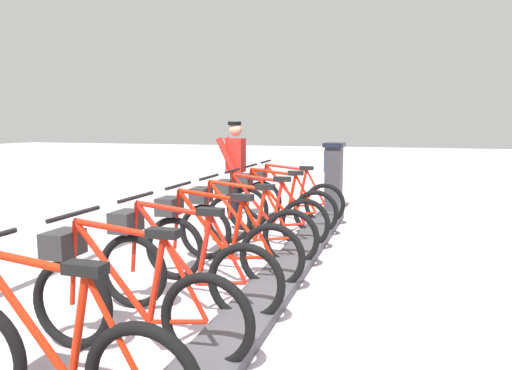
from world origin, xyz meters
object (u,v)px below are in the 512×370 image
(bike_docked_6, at_px, (126,298))
(bike_docked_0, at_px, (288,197))
(worker_near_rack, at_px, (235,167))
(bike_docked_4, at_px, (215,243))
(bike_docked_7, at_px, (42,351))
(bike_docked_3, at_px, (241,227))
(bike_docked_1, at_px, (276,204))
(bike_docked_2, at_px, (260,214))
(payment_kiosk, at_px, (334,176))
(bike_docked_5, at_px, (179,265))

(bike_docked_6, bearing_deg, bike_docked_0, -90.00)
(worker_near_rack, bearing_deg, bike_docked_4, 106.03)
(bike_docked_4, height_order, bike_docked_7, same)
(bike_docked_7, bearing_deg, bike_docked_3, -90.00)
(bike_docked_1, bearing_deg, bike_docked_7, 90.00)
(bike_docked_2, xyz_separation_m, bike_docked_3, (0.00, 0.80, 0.00))
(bike_docked_4, bearing_deg, bike_docked_2, -90.00)
(payment_kiosk, relative_size, bike_docked_1, 0.74)
(bike_docked_0, distance_m, bike_docked_6, 4.81)
(worker_near_rack, bearing_deg, payment_kiosk, -137.56)
(payment_kiosk, distance_m, bike_docked_5, 5.23)
(bike_docked_1, distance_m, bike_docked_5, 3.21)
(bike_docked_0, height_order, bike_docked_2, same)
(bike_docked_6, bearing_deg, bike_docked_2, -90.00)
(bike_docked_4, height_order, worker_near_rack, worker_near_rack)
(bike_docked_1, xyz_separation_m, bike_docked_3, (0.00, 1.60, 0.00))
(bike_docked_0, distance_m, bike_docked_5, 4.01)
(bike_docked_0, relative_size, bike_docked_2, 1.00)
(payment_kiosk, distance_m, bike_docked_1, 2.08)
(bike_docked_3, relative_size, worker_near_rack, 1.04)
(bike_docked_1, distance_m, bike_docked_3, 1.60)
(bike_docked_0, xyz_separation_m, bike_docked_7, (0.00, 5.61, 0.00))
(bike_docked_7, bearing_deg, bike_docked_4, -90.00)
(bike_docked_0, height_order, bike_docked_1, same)
(payment_kiosk, bearing_deg, bike_docked_2, 78.42)
(bike_docked_2, xyz_separation_m, bike_docked_6, (0.00, 3.21, 0.00))
(bike_docked_7, height_order, worker_near_rack, worker_near_rack)
(worker_near_rack, bearing_deg, bike_docked_3, 111.25)
(payment_kiosk, distance_m, bike_docked_2, 2.86)
(bike_docked_6, bearing_deg, bike_docked_5, -90.00)
(bike_docked_4, distance_m, bike_docked_7, 2.40)
(bike_docked_4, height_order, bike_docked_6, same)
(payment_kiosk, height_order, bike_docked_6, payment_kiosk)
(bike_docked_2, bearing_deg, bike_docked_0, -90.00)
(bike_docked_1, relative_size, bike_docked_7, 1.00)
(bike_docked_1, xyz_separation_m, bike_docked_2, (0.00, 0.80, 0.00))
(bike_docked_5, relative_size, worker_near_rack, 1.04)
(worker_near_rack, bearing_deg, bike_docked_7, 99.15)
(bike_docked_4, distance_m, worker_near_rack, 3.23)
(bike_docked_6, distance_m, bike_docked_7, 0.80)
(bike_docked_3, distance_m, bike_docked_5, 1.60)
(bike_docked_4, relative_size, bike_docked_7, 1.00)
(bike_docked_5, distance_m, bike_docked_6, 0.80)
(bike_docked_7, distance_m, worker_near_rack, 5.56)
(bike_docked_3, xyz_separation_m, bike_docked_4, (0.00, 0.80, 0.00))
(bike_docked_1, bearing_deg, bike_docked_5, 90.00)
(payment_kiosk, bearing_deg, bike_docked_6, 84.55)
(worker_near_rack, bearing_deg, bike_docked_0, -170.99)
(bike_docked_2, height_order, worker_near_rack, worker_near_rack)
(bike_docked_3, height_order, bike_docked_5, same)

